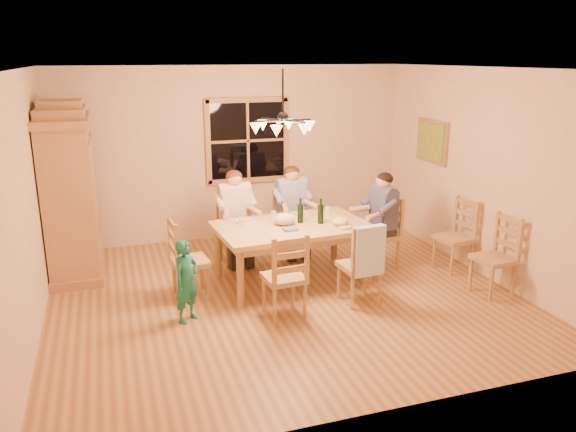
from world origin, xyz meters
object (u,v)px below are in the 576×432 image
object	(u,v)px
wine_bottle_b	(321,211)
chair_spare_front	(492,270)
adult_woman	(235,205)
armoire	(71,196)
child	(186,281)
chair_far_left	(236,242)
chandelier	(283,125)
adult_slate_man	(382,208)
chair_end_right	(381,246)
chair_far_right	(292,235)
chair_spare_back	(453,249)
dining_table	(292,232)
wine_bottle_a	(300,210)
chair_end_left	(191,273)
adult_plaid_man	(292,200)
chair_near_left	(284,290)
chair_near_right	(359,278)

from	to	relation	value
wine_bottle_b	chair_spare_front	distance (m)	2.23
adult_woman	chair_spare_front	world-z (taller)	adult_woman
armoire	child	size ratio (longest dim) A/B	2.46
chair_far_left	chandelier	bearing A→B (deg)	98.80
armoire	adult_slate_man	world-z (taller)	armoire
chandelier	chair_end_right	distance (m)	2.43
chair_far_right	adult_slate_man	distance (m)	1.42
armoire	child	xyz separation A→B (m)	(1.21, -1.93, -0.59)
adult_slate_man	armoire	bearing A→B (deg)	70.31
chair_far_left	wine_bottle_b	size ratio (longest dim) A/B	3.00
chair_far_right	chair_spare_back	world-z (taller)	same
dining_table	wine_bottle_a	size ratio (longest dim) A/B	6.06
chair_spare_front	chair_end_left	bearing A→B (deg)	68.36
chair_far_left	chair_end_right	world-z (taller)	same
dining_table	adult_plaid_man	size ratio (longest dim) A/B	2.29
child	chair_far_right	bearing A→B (deg)	3.10
chair_near_left	wine_bottle_b	bearing A→B (deg)	44.54
adult_woman	child	bearing A→B (deg)	55.85
chair_end_right	adult_woman	size ratio (longest dim) A/B	1.13
chair_end_right	chair_spare_front	distance (m)	1.53
armoire	adult_plaid_man	size ratio (longest dim) A/B	2.63
chair_near_right	child	distance (m)	2.02
chair_near_right	chair_far_left	bearing A→B (deg)	117.90
chair_far_left	chair_spare_back	xyz separation A→B (m)	(2.75, -1.19, 0.00)
armoire	chair_end_left	world-z (taller)	armoire
chair_far_left	dining_table	bearing A→B (deg)	117.90
adult_plaid_man	adult_slate_man	bearing A→B (deg)	136.64
dining_table	chair_far_left	xyz separation A→B (m)	(-0.55, 0.87, -0.36)
chair_far_right	chair_near_left	size ratio (longest dim) A/B	1.00
chair_far_left	chair_spare_back	world-z (taller)	same
child	chair_spare_back	size ratio (longest dim) A/B	0.95
chair_near_right	wine_bottle_a	distance (m)	1.19
chair_far_right	adult_slate_man	world-z (taller)	adult_slate_man
child	chair_near_right	bearing A→B (deg)	-43.92
armoire	dining_table	world-z (taller)	armoire
chair_near_left	adult_plaid_man	xyz separation A→B (m)	(0.71, 1.87, 0.54)
chandelier	adult_plaid_man	distance (m)	1.90
armoire	adult_slate_man	size ratio (longest dim) A/B	2.63
chair_far_left	adult_woman	world-z (taller)	adult_woman
chair_end_right	adult_plaid_man	xyz separation A→B (m)	(-1.02, 0.83, 0.54)
adult_slate_man	chandelier	bearing A→B (deg)	103.40
armoire	child	bearing A→B (deg)	-58.01
chair_far_right	chair_spare_front	bearing A→B (deg)	127.88
chandelier	child	distance (m)	2.04
chair_end_left	child	size ratio (longest dim) A/B	1.06
chair_far_right	chair_near_left	bearing A→B (deg)	64.80
chair_end_left	adult_woman	xyz separation A→B (m)	(0.78, 0.97, 0.54)
adult_woman	wine_bottle_a	bearing A→B (deg)	125.44
child	adult_woman	bearing A→B (deg)	19.96
chair_near_right	chair_spare_back	world-z (taller)	same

